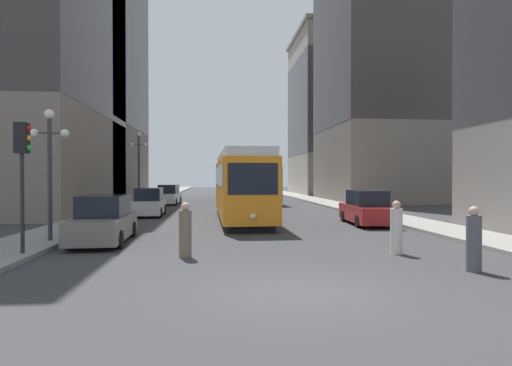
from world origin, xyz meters
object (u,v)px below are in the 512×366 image
Objects in this scene: streetcar at (241,184)px; lamp_post_left_far at (139,158)px; transit_bus at (259,183)px; pedestrian_on_sidewalk at (474,241)px; parked_car_left_near at (104,221)px; parked_car_left_far at (169,195)px; parked_car_left_mid at (149,203)px; lamp_post_left_near at (50,153)px; pedestrian_crossing_near at (185,232)px; pedestrian_crossing_far at (396,229)px; parked_car_right_far at (366,209)px; traffic_light_near_left at (22,153)px.

lamp_post_left_far is (-7.67, 10.38, 1.97)m from streetcar.
transit_bus is 6.44× the size of pedestrian_on_sidewalk.
pedestrian_on_sidewalk is (11.11, -6.18, -0.03)m from parked_car_left_near.
parked_car_left_far is at bearing 67.83° from lamp_post_left_far.
lamp_post_left_near is (-1.90, -11.59, 2.57)m from parked_car_left_mid.
streetcar reaches higher than parked_car_left_mid.
parked_car_left_mid is (-8.61, -13.81, -1.10)m from transit_bus.
pedestrian_crossing_near is 0.29× the size of lamp_post_left_far.
lamp_post_left_near reaches higher than pedestrian_crossing_near.
pedestrian_on_sidewalk is at bearing -70.85° from streetcar.
lamp_post_left_near reaches higher than pedestrian_crossing_far.
parked_car_left_near and parked_car_right_far have the same top height.
traffic_light_near_left is 2.79m from lamp_post_left_near.
traffic_light_near_left reaches higher than streetcar.
lamp_post_left_far reaches higher than pedestrian_crossing_far.
streetcar is at bearing 34.62° from pedestrian_on_sidewalk.
lamp_post_left_near is (-12.07, 3.19, 2.60)m from pedestrian_crossing_far.
streetcar is 6.66m from parked_car_left_mid.
parked_car_left_near is (-5.77, -8.25, -1.26)m from streetcar.
traffic_light_near_left is (-1.68, -14.37, 2.43)m from parked_car_left_mid.
parked_car_left_near is 1.01× the size of parked_car_left_far.
lamp_post_left_far is at bearing -40.30° from parked_car_right_far.
parked_car_left_near is at bearing -44.84° from pedestrian_crossing_near.
parked_car_left_mid is 12.02m from lamp_post_left_near.
lamp_post_left_near reaches higher than transit_bus.
streetcar is at bearing -101.73° from transit_bus.
parked_car_left_near is 0.81× the size of lamp_post_left_far.
streetcar is 13.59m from traffic_light_near_left.
lamp_post_left_far reaches higher than streetcar.
traffic_light_near_left is at bearing -98.13° from parked_car_left_mid.
lamp_post_left_far is at bearing -75.40° from pedestrian_crossing_near.
streetcar is 2.72× the size of parked_car_right_far.
transit_bus is at bearing 31.74° from lamp_post_left_far.
streetcar is 2.73× the size of lamp_post_left_near.
parked_car_left_far is at bearing 85.39° from lamp_post_left_near.
transit_bus is 2.29× the size of lamp_post_left_near.
pedestrian_crossing_near is at bearing -102.65° from transit_bus.
parked_car_left_far is at bearing -81.63° from pedestrian_crossing_near.
traffic_light_near_left reaches higher than transit_bus.
parked_car_right_far is 12.37m from pedestrian_crossing_near.
pedestrian_crossing_near is at bearing -76.68° from lamp_post_left_far.
streetcar reaches higher than parked_car_left_near.
pedestrian_crossing_far is at bearing -178.70° from pedestrian_crossing_near.
streetcar reaches higher than pedestrian_on_sidewalk.
lamp_post_left_near is (-14.16, -5.37, 2.56)m from parked_car_right_far.
pedestrian_crossing_near is (3.33, -14.78, -0.04)m from parked_car_left_mid.
pedestrian_on_sidewalk is (11.11, -29.48, -0.03)m from parked_car_left_far.
parked_car_left_mid is 14.67m from traffic_light_near_left.
traffic_light_near_left is 0.67× the size of lamp_post_left_far.
pedestrian_on_sidewalk is (-1.15, -11.27, -0.03)m from parked_car_right_far.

